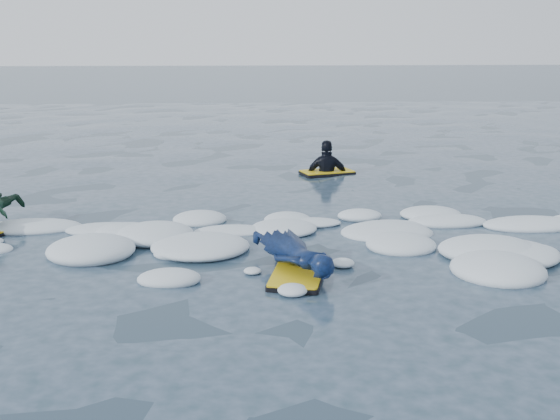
{
  "coord_description": "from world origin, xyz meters",
  "views": [
    {
      "loc": [
        -0.07,
        -7.97,
        2.64
      ],
      "look_at": [
        0.54,
        1.6,
        0.27
      ],
      "focal_mm": 45.0,
      "sensor_mm": 36.0,
      "label": 1
    }
  ],
  "objects": [
    {
      "name": "waiting_rider_unit",
      "position": [
        1.73,
        5.55,
        -0.08
      ],
      "size": [
        1.14,
        0.82,
        1.53
      ],
      "rotation": [
        0.0,
        0.0,
        0.28
      ],
      "color": "black",
      "rests_on": "ground"
    },
    {
      "name": "ground",
      "position": [
        0.0,
        0.0,
        0.0
      ],
      "size": [
        120.0,
        120.0,
        0.0
      ],
      "primitive_type": "plane",
      "color": "#18313A",
      "rests_on": "ground"
    },
    {
      "name": "foam_band",
      "position": [
        0.0,
        1.03,
        0.0
      ],
      "size": [
        12.0,
        3.1,
        0.3
      ],
      "primitive_type": null,
      "color": "white",
      "rests_on": "ground"
    },
    {
      "name": "prone_woman_unit",
      "position": [
        0.61,
        -0.31,
        0.21
      ],
      "size": [
        1.12,
        1.66,
        0.4
      ],
      "rotation": [
        0.0,
        0.0,
        1.35
      ],
      "color": "black",
      "rests_on": "ground"
    }
  ]
}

